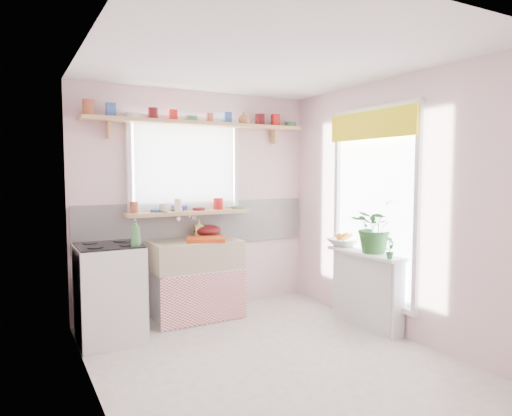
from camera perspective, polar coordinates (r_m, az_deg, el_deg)
room at (r=4.89m, az=3.06°, el=1.96°), size 3.20×3.20×3.20m
sink_unit at (r=5.05m, az=-7.58°, el=-8.76°), size 0.95×0.65×1.11m
cooker at (r=4.56m, az=-17.82°, el=-10.02°), size 0.58×0.58×0.93m
radiator_ledge at (r=4.89m, az=13.63°, el=-9.70°), size 0.22×0.95×0.78m
windowsill at (r=5.11m, az=-8.42°, el=-0.57°), size 1.40×0.22×0.04m
pine_shelf at (r=5.16m, az=-6.92°, el=10.40°), size 2.52×0.24×0.04m
shelf_crockery at (r=5.15m, az=-7.38°, el=11.23°), size 2.47×0.11×0.12m
sill_crockery at (r=5.09m, az=-8.95°, el=0.24°), size 1.35×0.11×0.12m
dish_tray at (r=4.92m, az=-6.33°, el=-3.92°), size 0.48×0.42×0.04m
colander at (r=5.24m, az=-6.05°, el=-2.84°), size 0.37×0.37×0.14m
jade_plant at (r=4.76m, az=14.53°, el=-2.21°), size 0.61×0.58×0.54m
fruit_bowl at (r=5.13m, az=10.97°, el=-4.23°), size 0.38×0.38×0.08m
herb_pot at (r=4.45m, az=16.38°, el=-4.70°), size 0.14×0.12×0.23m
soap_bottle_sink at (r=5.19m, az=-7.13°, el=-2.54°), size 0.11×0.11×0.21m
sill_cup at (r=4.95m, az=-11.39°, el=-0.00°), size 0.15×0.15×0.09m
sill_bowl at (r=5.13m, az=-9.56°, el=0.00°), size 0.23×0.23×0.06m
shelf_vase at (r=5.33m, az=-1.55°, el=11.20°), size 0.15×0.15×0.14m
cooker_bottle at (r=4.28m, az=-14.82°, el=-3.02°), size 0.12×0.12×0.25m
fruit at (r=5.13m, az=10.99°, el=-3.53°), size 0.20×0.14×0.10m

